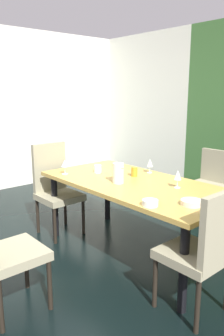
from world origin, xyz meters
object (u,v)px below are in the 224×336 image
wine_glass_center (150,163)px  cup_right (98,169)px  serving_bowl_west (150,203)px  chair_right_near (203,248)px  cup_rear (134,172)px  wine_glass_near_window (65,164)px  chair_head_near (2,249)px  chair_head_far (210,181)px  serving_bowl_front (192,203)px  wine_glass_corner (178,175)px  pitcher_near_shelf (118,173)px  dining_table (136,190)px  chair_left_near (55,186)px

wine_glass_center → cup_right: size_ratio=1.80×
wine_glass_center → serving_bowl_west: 1.08m
chair_right_near → cup_rear: size_ratio=9.93×
wine_glass_near_window → chair_right_near: bearing=1.2°
wine_glass_near_window → cup_rear: (0.56, 0.49, -0.06)m
wine_glass_near_window → chair_head_near: bearing=-54.0°
chair_right_near → chair_head_near: bearing=138.2°
wine_glass_near_window → wine_glass_center: size_ratio=1.00×
chair_head_far → serving_bowl_west: 1.91m
chair_right_near → serving_bowl_front: (-0.23, 0.16, 0.24)m
cup_right → cup_rear: 0.42m
wine_glass_near_window → wine_glass_corner: bearing=23.8°
chair_right_near → wine_glass_center: size_ratio=6.33×
wine_glass_near_window → wine_glass_center: same height
chair_head_far → cup_right: size_ratio=10.53×
chair_head_far → wine_glass_near_window: 1.90m
pitcher_near_shelf → serving_bowl_west: bearing=-21.4°
serving_bowl_front → wine_glass_near_window: bearing=-172.5°
wine_glass_corner → serving_bowl_front: 0.49m
dining_table → wine_glass_center: (-0.17, 0.39, 0.18)m
dining_table → chair_left_near: 1.05m
wine_glass_near_window → pitcher_near_shelf: bearing=16.8°
chair_right_near → serving_bowl_west: size_ratio=7.75×
wine_glass_corner → serving_bowl_front: size_ratio=0.98×
wine_glass_near_window → pitcher_near_shelf: 0.67m
cup_right → cup_rear: cup_rear is taller
chair_head_far → cup_right: 1.54m
serving_bowl_front → cup_rear: (-0.93, 0.30, 0.03)m
serving_bowl_west → wine_glass_near_window: bearing=177.3°
wine_glass_corner → cup_right: bearing=-168.6°
chair_left_near → cup_right: bearing=120.6°
dining_table → chair_head_near: chair_head_near is taller
chair_right_near → cup_rear: bearing=68.4°
chair_head_far → cup_rear: chair_head_far is taller
chair_right_near → chair_left_near: bearing=90.0°
wine_glass_center → serving_bowl_west: wine_glass_center is taller
cup_right → chair_left_near: bearing=-149.4°
dining_table → chair_right_near: 1.05m
chair_right_near → wine_glass_center: chair_right_near is taller
wine_glass_corner → serving_bowl_west: bearing=-72.8°
chair_left_near → cup_right: chair_left_near is taller
pitcher_near_shelf → dining_table: bearing=61.4°
chair_left_near → pitcher_near_shelf: chair_left_near is taller
chair_left_near → wine_glass_center: size_ratio=6.81×
chair_right_near → pitcher_near_shelf: size_ratio=4.91×
wine_glass_near_window → serving_bowl_front: bearing=7.5°
chair_head_far → serving_bowl_west: bearing=108.6°
cup_right → serving_bowl_front: bearing=-4.8°
chair_right_near → wine_glass_near_window: bearing=91.2°
chair_right_near → chair_left_near: size_ratio=0.93×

